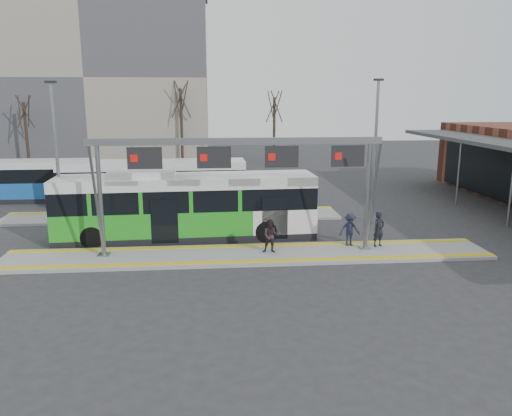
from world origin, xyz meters
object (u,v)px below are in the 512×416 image
at_px(passenger_a, 379,229).
at_px(passenger_b, 271,236).
at_px(passenger_c, 350,230).
at_px(hero_bus, 186,207).
at_px(gantry, 240,162).

distance_m(passenger_a, passenger_b, 5.23).
distance_m(passenger_a, passenger_c, 1.36).
height_order(hero_bus, passenger_c, hero_bus).
xyz_separation_m(passenger_a, passenger_c, (-1.34, 0.22, -0.04)).
bearing_deg(hero_bus, passenger_b, -42.32).
relative_size(gantry, passenger_a, 7.82).
xyz_separation_m(hero_bus, passenger_a, (9.16, -2.77, -0.65)).
bearing_deg(passenger_b, passenger_c, 16.01).
xyz_separation_m(passenger_a, passenger_b, (-5.20, -0.54, -0.05)).
distance_m(gantry, hero_bus, 4.84).
xyz_separation_m(gantry, passenger_a, (6.56, 0.32, -3.32)).
bearing_deg(hero_bus, passenger_c, -20.45).
bearing_deg(gantry, passenger_b, -9.23).
distance_m(hero_bus, passenger_b, 5.21).
relative_size(passenger_a, passenger_b, 1.07).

